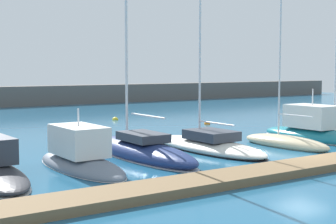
% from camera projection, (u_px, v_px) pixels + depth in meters
% --- Properties ---
extents(ground_plane, '(120.00, 120.00, 0.00)m').
position_uv_depth(ground_plane, '(302.00, 160.00, 25.21)').
color(ground_plane, '#1E567A').
extents(dock_pier, '(34.13, 2.09, 0.36)m').
position_uv_depth(dock_pier, '(330.00, 162.00, 23.72)').
color(dock_pier, brown).
rests_on(dock_pier, ground_plane).
extents(breakwater_seawall, '(108.00, 2.50, 2.48)m').
position_uv_depth(breakwater_seawall, '(28.00, 96.00, 61.91)').
color(breakwater_seawall, '#5B5651').
rests_on(breakwater_seawall, ground_plane).
extents(motorboat_slate_second, '(2.71, 7.56, 3.22)m').
position_uv_depth(motorboat_slate_second, '(80.00, 158.00, 23.20)').
color(motorboat_slate_second, slate).
rests_on(motorboat_slate_second, ground_plane).
extents(sailboat_navy_third, '(2.60, 9.97, 18.59)m').
position_uv_depth(sailboat_navy_third, '(139.00, 149.00, 26.09)').
color(sailboat_navy_third, navy).
rests_on(sailboat_navy_third, ground_plane).
extents(sailboat_ivory_fourth, '(3.17, 9.12, 15.25)m').
position_uv_depth(sailboat_ivory_fourth, '(208.00, 145.00, 28.32)').
color(sailboat_ivory_fourth, silver).
rests_on(sailboat_ivory_fourth, ground_plane).
extents(sailboat_sand_fifth, '(2.15, 6.23, 13.79)m').
position_uv_depth(sailboat_sand_fifth, '(285.00, 141.00, 29.53)').
color(sailboat_sand_fifth, beige).
rests_on(sailboat_sand_fifth, ground_plane).
extents(motorboat_teal_sixth, '(2.87, 8.31, 3.64)m').
position_uv_depth(motorboat_teal_sixth, '(313.00, 130.00, 32.52)').
color(motorboat_teal_sixth, '#19707F').
rests_on(motorboat_teal_sixth, ground_plane).
extents(mooring_buoy_yellow, '(0.56, 0.56, 0.56)m').
position_uv_depth(mooring_buoy_yellow, '(115.00, 120.00, 44.86)').
color(mooring_buoy_yellow, yellow).
rests_on(mooring_buoy_yellow, ground_plane).
extents(mooring_buoy_orange, '(0.52, 0.52, 0.52)m').
position_uv_depth(mooring_buoy_orange, '(207.00, 124.00, 41.44)').
color(mooring_buoy_orange, orange).
rests_on(mooring_buoy_orange, ground_plane).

